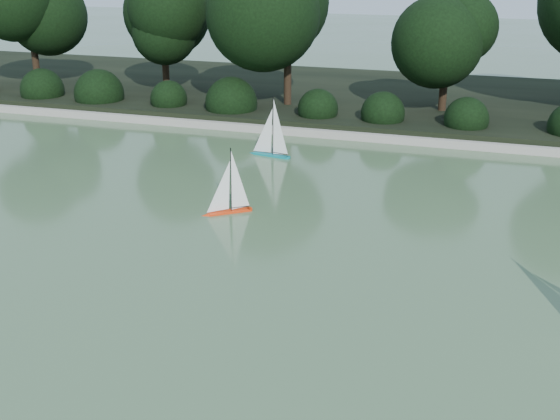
% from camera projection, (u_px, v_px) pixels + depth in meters
% --- Properties ---
extents(ground, '(80.00, 80.00, 0.00)m').
position_uv_depth(ground, '(260.00, 333.00, 8.27)').
color(ground, '#3C5634').
rests_on(ground, ground).
extents(pond_coping, '(40.00, 0.35, 0.18)m').
position_uv_depth(pond_coping, '(387.00, 138.00, 16.26)').
color(pond_coping, gray).
rests_on(pond_coping, ground).
extents(far_bank, '(40.00, 8.00, 0.30)m').
position_uv_depth(far_bank, '(411.00, 101.00, 19.80)').
color(far_bank, black).
rests_on(far_bank, ground).
extents(tree_line, '(26.31, 3.93, 4.39)m').
position_uv_depth(tree_line, '(459.00, 16.00, 17.18)').
color(tree_line, black).
rests_on(tree_line, ground).
extents(shrub_hedge, '(29.10, 1.10, 1.10)m').
position_uv_depth(shrub_hedge, '(394.00, 114.00, 16.93)').
color(shrub_hedge, black).
rests_on(shrub_hedge, ground).
extents(sailboat_orange, '(0.78, 0.64, 1.23)m').
position_uv_depth(sailboat_orange, '(225.00, 202.00, 11.90)').
color(sailboat_orange, red).
rests_on(sailboat_orange, ground).
extents(sailboat_teal, '(1.01, 0.33, 1.38)m').
position_uv_depth(sailboat_teal, '(268.00, 146.00, 15.15)').
color(sailboat_teal, '#0A777F').
rests_on(sailboat_teal, ground).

